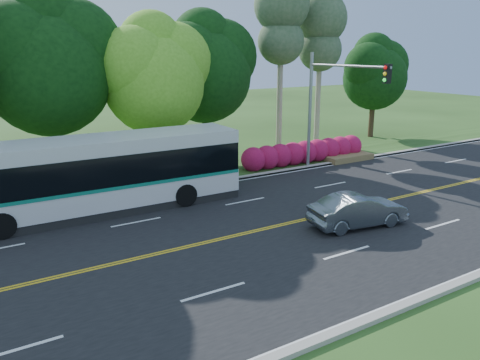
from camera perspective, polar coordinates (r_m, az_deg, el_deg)
ground at (r=20.38m, az=7.08°, el=-5.03°), size 120.00×120.00×0.00m
road at (r=20.38m, az=7.08°, el=-5.01°), size 60.00×14.00×0.02m
curb_north at (r=26.04m, az=-2.68°, el=-0.16°), size 60.00×0.30×0.15m
curb_south at (r=15.90m, az=23.59°, el=-12.19°), size 60.00×0.30×0.15m
grass_verge at (r=27.63m, az=-4.53°, el=0.68°), size 60.00×4.00×0.10m
lane_markings at (r=20.32m, az=6.87°, el=-5.03°), size 57.60×13.82×0.00m
tree_row at (r=27.85m, az=-17.69°, el=14.04°), size 44.70×9.10×13.84m
bougainvillea_hedge at (r=30.63m, az=8.27°, el=3.33°), size 9.50×2.25×1.50m
traffic_signal at (r=27.53m, az=11.14°, el=10.17°), size 0.42×6.10×7.00m
transit_bus at (r=21.85m, az=-16.91°, el=0.49°), size 12.99×2.98×3.39m
sedan at (r=20.05m, az=14.20°, el=-3.61°), size 4.34×2.09×1.37m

